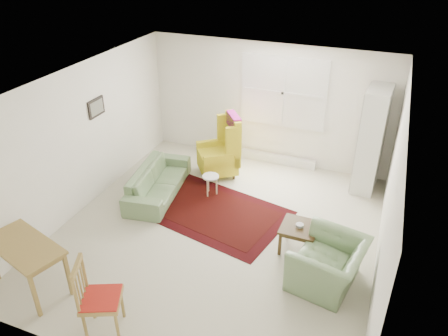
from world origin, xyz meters
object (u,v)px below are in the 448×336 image
(armchair, at_px, (329,260))
(desk, at_px, (29,266))
(sofa, at_px, (158,176))
(coffee_table, at_px, (298,238))
(stool, at_px, (211,185))
(wingback_chair, at_px, (217,146))
(cabinet, at_px, (372,140))
(desk_chair, at_px, (101,298))

(armchair, xyz_separation_m, desk, (-3.79, -1.58, -0.03))
(sofa, xyz_separation_m, coffee_table, (2.80, -0.64, -0.15))
(sofa, distance_m, stool, 0.99)
(wingback_chair, bearing_deg, cabinet, 65.44)
(cabinet, distance_m, desk_chair, 5.41)
(armchair, bearing_deg, desk, -56.41)
(desk, bearing_deg, wingback_chair, 72.64)
(coffee_table, xyz_separation_m, desk, (-3.25, -2.14, 0.15))
(sofa, xyz_separation_m, wingback_chair, (0.75, 1.07, 0.26))
(wingback_chair, xyz_separation_m, desk, (-1.20, -3.85, -0.26))
(armchair, distance_m, cabinet, 2.93)
(coffee_table, xyz_separation_m, cabinet, (0.77, 2.31, 0.77))
(coffee_table, distance_m, desk, 3.90)
(cabinet, bearing_deg, desk, -128.44)
(sofa, distance_m, wingback_chair, 1.34)
(stool, xyz_separation_m, desk, (-1.38, -3.10, 0.17))
(cabinet, bearing_deg, wingback_chair, -164.40)
(wingback_chair, bearing_deg, desk_chair, -34.12)
(wingback_chair, relative_size, desk_chair, 1.19)
(sofa, relative_size, stool, 4.48)
(desk_chair, bearing_deg, coffee_table, -62.14)
(desk_chair, bearing_deg, cabinet, -53.38)
(armchair, bearing_deg, sofa, -98.73)
(sofa, height_order, coffee_table, sofa)
(stool, height_order, cabinet, cabinet)
(sofa, distance_m, desk, 2.81)
(sofa, bearing_deg, desk, 162.05)
(coffee_table, height_order, desk, desk)
(coffee_table, height_order, desk_chair, desk_chair)
(wingback_chair, distance_m, cabinet, 2.90)
(coffee_table, bearing_deg, sofa, 167.19)
(stool, distance_m, desk, 3.40)
(coffee_table, bearing_deg, cabinet, 71.62)
(stool, distance_m, cabinet, 3.07)
(sofa, xyz_separation_m, desk_chair, (0.92, -3.03, 0.16))
(desk_chair, bearing_deg, desk, 55.46)
(wingback_chair, xyz_separation_m, cabinet, (2.82, 0.59, 0.36))
(desk, bearing_deg, coffee_table, 33.32)
(coffee_table, bearing_deg, wingback_chair, 140.12)
(armchair, relative_size, desk, 0.88)
(wingback_chair, bearing_deg, sofa, -71.44)
(wingback_chair, height_order, desk, wingback_chair)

